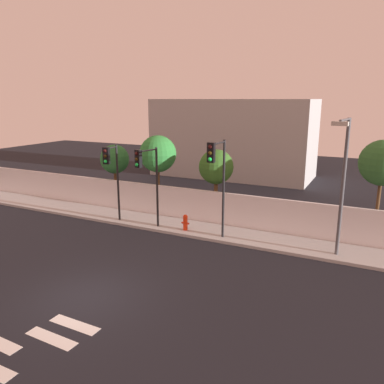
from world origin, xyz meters
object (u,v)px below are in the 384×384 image
Objects in this scene: traffic_light_center at (112,167)px; street_lamp_curbside at (343,176)px; roadside_tree_midright at (216,167)px; roadside_tree_leftmost at (115,160)px; roadside_tree_midleft at (158,154)px; traffic_light_right at (147,171)px; fire_hydrant at (185,222)px; traffic_light_left at (217,169)px; roadside_tree_rightmost at (383,163)px.

street_lamp_curbside is at bearing 2.60° from traffic_light_center.
traffic_light_center is 5.91m from roadside_tree_midright.
roadside_tree_midleft is (3.33, 0.00, 0.57)m from roadside_tree_leftmost.
roadside_tree_leftmost is at bearing 167.99° from street_lamp_curbside.
traffic_light_right reaches higher than fire_hydrant.
roadside_tree_leftmost is (-2.53, 3.57, -0.25)m from traffic_light_center.
roadside_tree_midright reaches higher than roadside_tree_leftmost.
street_lamp_curbside is 1.26× the size of roadside_tree_midleft.
roadside_tree_midleft is 1.15× the size of roadside_tree_midright.
traffic_light_right is (2.33, -0.08, 0.01)m from traffic_light_center.
traffic_light_right is at bearing -67.17° from roadside_tree_midleft.
traffic_light_center is at bearing -177.40° from street_lamp_curbside.
traffic_light_left is 3.89m from fire_hydrant.
traffic_light_center is 0.72× the size of street_lamp_curbside.
roadside_tree_rightmost reaches higher than traffic_light_left.
roadside_tree_leftmost is 7.23m from roadside_tree_midright.
street_lamp_curbside is at bearing 7.05° from traffic_light_left.
traffic_light_left is 4.09m from roadside_tree_midright.
traffic_light_left is at bearing -151.88° from roadside_tree_rightmost.
traffic_light_right is 0.72× the size of street_lamp_curbside.
traffic_light_center is 11.77m from street_lamp_curbside.
roadside_tree_midleft is 3.94m from roadside_tree_midright.
roadside_tree_midleft reaches higher than traffic_light_center.
roadside_tree_leftmost is at bearing 157.18° from traffic_light_left.
traffic_light_left reaches higher than traffic_light_center.
fire_hydrant is (-7.59, 0.18, -3.19)m from street_lamp_curbside.
roadside_tree_midleft is at bearing 145.97° from traffic_light_left.
traffic_light_center is at bearing -142.77° from roadside_tree_midright.
traffic_light_left is 1.13× the size of traffic_light_right.
street_lamp_curbside is 7.11× the size of fire_hydrant.
roadside_tree_midright is 0.81× the size of roadside_tree_rightmost.
fire_hydrant is at bearing 23.42° from traffic_light_right.
roadside_tree_rightmost is at bearing 63.81° from street_lamp_curbside.
roadside_tree_midleft is at bearing 139.63° from fire_hydrant.
traffic_light_left is at bearing -1.29° from traffic_light_center.
traffic_light_right reaches higher than traffic_light_center.
traffic_light_left is at bearing -34.03° from roadside_tree_midleft.
street_lamp_curbside reaches higher than traffic_light_right.
roadside_tree_midright reaches higher than fire_hydrant.
roadside_tree_leftmost is at bearing 125.32° from traffic_light_center.
roadside_tree_leftmost is 0.98× the size of roadside_tree_midright.
traffic_light_center is 0.90× the size of roadside_tree_midleft.
roadside_tree_midright is (4.70, 3.57, -0.20)m from traffic_light_center.
traffic_light_center is 2.34m from traffic_light_right.
roadside_tree_midleft is (-3.36, 2.86, 3.05)m from fire_hydrant.
roadside_tree_leftmost is (-4.86, 3.65, -0.26)m from traffic_light_right.
traffic_light_left is at bearing -172.95° from street_lamp_curbside.
traffic_light_left reaches higher than roadside_tree_leftmost.
fire_hydrant is at bearing 158.19° from traffic_light_left.
traffic_light_left reaches higher than traffic_light_right.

